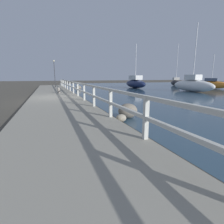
{
  "coord_description": "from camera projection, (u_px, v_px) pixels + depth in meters",
  "views": [
    {
      "loc": [
        -0.42,
        -12.49,
        1.61
      ],
      "look_at": [
        3.21,
        -2.49,
        -0.55
      ],
      "focal_mm": 28.0,
      "sensor_mm": 36.0,
      "label": 1
    }
  ],
  "objects": [
    {
      "name": "boulder_far_strip",
      "position": [
        79.0,
        88.0,
        21.81
      ],
      "size": [
        0.68,
        0.61,
        0.51
      ],
      "color": "slate",
      "rests_on": "ground"
    },
    {
      "name": "boulder_water_edge",
      "position": [
        128.0,
        111.0,
        6.9
      ],
      "size": [
        0.77,
        0.69,
        0.57
      ],
      "color": "slate",
      "rests_on": "ground"
    },
    {
      "name": "dock_walkway",
      "position": [
        56.0,
        99.0,
        11.94
      ],
      "size": [
        3.27,
        36.0,
        0.25
      ],
      "color": "gray",
      "rests_on": "ground"
    },
    {
      "name": "dock_lamp",
      "position": [
        54.0,
        70.0,
        22.16
      ],
      "size": [
        0.21,
        0.21,
        3.41
      ],
      "color": "#2D2D33",
      "rests_on": "dock_walkway"
    },
    {
      "name": "ground_plane",
      "position": [
        56.0,
        101.0,
        11.97
      ],
      "size": [
        120.0,
        120.0,
        0.0
      ],
      "primitive_type": "plane",
      "color": "#4C473D"
    },
    {
      "name": "sailboat_black",
      "position": [
        176.0,
        82.0,
        31.1
      ],
      "size": [
        2.74,
        4.01,
        7.08
      ],
      "rotation": [
        0.0,
        0.0,
        -0.41
      ],
      "color": "black",
      "rests_on": "water_surface"
    },
    {
      "name": "boulder_near_dock",
      "position": [
        121.0,
        118.0,
        6.32
      ],
      "size": [
        0.38,
        0.34,
        0.28
      ],
      "color": "gray",
      "rests_on": "ground"
    },
    {
      "name": "sailboat_orange",
      "position": [
        211.0,
        84.0,
        23.9
      ],
      "size": [
        2.48,
        4.56,
        4.53
      ],
      "rotation": [
        0.0,
        0.0,
        0.37
      ],
      "color": "orange",
      "rests_on": "water_surface"
    },
    {
      "name": "sailboat_navy",
      "position": [
        135.0,
        83.0,
        24.98
      ],
      "size": [
        1.71,
        5.63,
        6.01
      ],
      "rotation": [
        0.0,
        0.0,
        -0.04
      ],
      "color": "#192347",
      "rests_on": "water_surface"
    },
    {
      "name": "sailboat_white",
      "position": [
        192.0,
        85.0,
        18.95
      ],
      "size": [
        1.42,
        5.68,
        6.98
      ],
      "rotation": [
        0.0,
        0.0,
        -0.01
      ],
      "color": "white",
      "rests_on": "water_surface"
    },
    {
      "name": "mooring_bollard",
      "position": [
        59.0,
        90.0,
        14.78
      ],
      "size": [
        0.23,
        0.23,
        0.48
      ],
      "color": "gray",
      "rests_on": "dock_walkway"
    },
    {
      "name": "railing",
      "position": [
        78.0,
        87.0,
        12.3
      ],
      "size": [
        0.1,
        32.5,
        0.97
      ],
      "color": "beige",
      "rests_on": "dock_walkway"
    }
  ]
}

